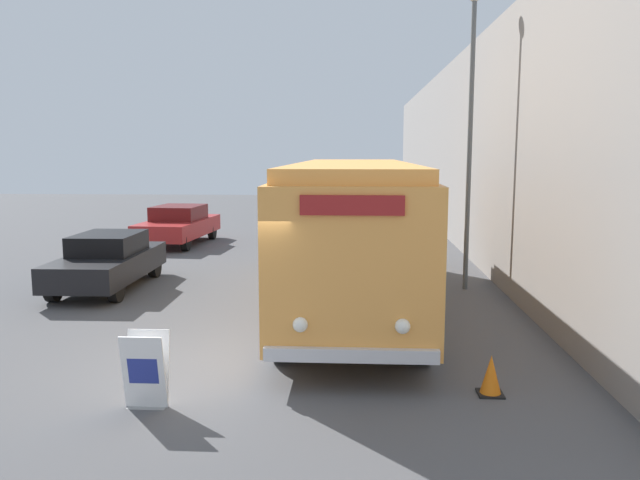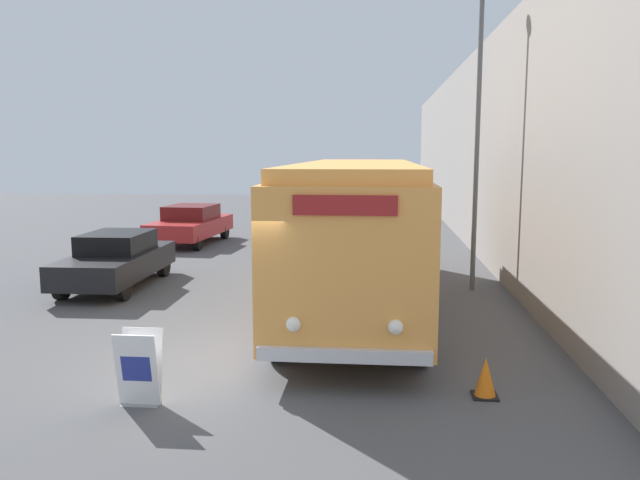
% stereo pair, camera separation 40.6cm
% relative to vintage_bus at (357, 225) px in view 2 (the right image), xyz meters
% --- Properties ---
extents(ground_plane, '(80.00, 80.00, 0.00)m').
position_rel_vintage_bus_xyz_m(ground_plane, '(-2.10, -4.45, -1.82)').
color(ground_plane, '#4C4C4F').
extents(building_wall_right, '(0.30, 60.00, 6.95)m').
position_rel_vintage_bus_xyz_m(building_wall_right, '(3.89, 5.55, 1.66)').
color(building_wall_right, gray).
rests_on(building_wall_right, ground_plane).
extents(vintage_bus, '(2.64, 11.00, 3.22)m').
position_rel_vintage_bus_xyz_m(vintage_bus, '(0.00, 0.00, 0.00)').
color(vintage_bus, black).
rests_on(vintage_bus, ground_plane).
extents(sign_board, '(0.59, 0.39, 1.05)m').
position_rel_vintage_bus_xyz_m(sign_board, '(-2.78, -6.06, -1.31)').
color(sign_board, gray).
rests_on(sign_board, ground_plane).
extents(streetlamp, '(0.36, 0.36, 7.37)m').
position_rel_vintage_bus_xyz_m(streetlamp, '(2.85, 1.68, 2.87)').
color(streetlamp, '#595E60').
rests_on(streetlamp, ground_plane).
extents(parked_car_near, '(1.80, 4.33, 1.40)m').
position_rel_vintage_bus_xyz_m(parked_car_near, '(-6.23, 1.24, -1.10)').
color(parked_car_near, black).
rests_on(parked_car_near, ground_plane).
extents(parked_car_mid, '(2.27, 4.55, 1.45)m').
position_rel_vintage_bus_xyz_m(parked_car_mid, '(-6.59, 8.84, -1.07)').
color(parked_car_mid, black).
rests_on(parked_car_mid, ground_plane).
extents(traffic_cone, '(0.36, 0.36, 0.58)m').
position_rel_vintage_bus_xyz_m(traffic_cone, '(2.01, -5.35, -1.53)').
color(traffic_cone, black).
rests_on(traffic_cone, ground_plane).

